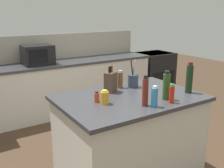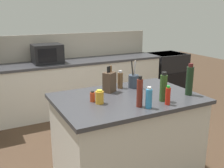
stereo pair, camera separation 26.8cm
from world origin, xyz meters
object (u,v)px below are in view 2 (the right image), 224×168
Objects in this scene: dish_soap_bottle at (149,98)px; vinegar_bottle at (140,92)px; hot_sauce_bottle at (168,96)px; wine_bottle at (190,80)px; pepper_grinder at (120,80)px; utensil_crock at (133,81)px; spice_jar_paprika at (92,97)px; knife_block at (109,82)px; range_oven at (166,74)px; microwave at (47,54)px; olive_oil_bottle at (163,88)px; honey_jar at (100,97)px.

vinegar_bottle is (-0.06, 0.07, 0.04)m from dish_soap_bottle.
wine_bottle is at bearing 19.41° from hot_sauce_bottle.
dish_soap_bottle is 0.99× the size of pepper_grinder.
utensil_crock is 2.97× the size of spice_jar_paprika.
knife_block is 0.32m from utensil_crock.
dish_soap_bottle reaches higher than spice_jar_paprika.
vinegar_bottle is (0.04, -0.55, 0.03)m from knife_block.
vinegar_bottle is at bearing -174.56° from wine_bottle.
knife_block is 0.37m from spice_jar_paprika.
utensil_crock reaches higher than range_oven.
olive_oil_bottle is (0.53, -2.48, -0.02)m from microwave.
range_oven is 3.12× the size of olive_oil_bottle.
utensil_crock is (-2.05, -1.94, 0.56)m from range_oven.
hot_sauce_bottle is at bearing -15.74° from vinegar_bottle.
pepper_grinder is 1.90× the size of spice_jar_paprika.
spice_jar_paprika is 0.79× the size of honey_jar.
olive_oil_bottle is at bearing -174.73° from wine_bottle.
pepper_grinder is (-0.15, 0.06, 0.01)m from utensil_crock.
olive_oil_bottle is 1.46× the size of dish_soap_bottle.
olive_oil_bottle and vinegar_bottle have the same top height.
wine_bottle is at bearing -52.82° from utensil_crock.
utensil_crock is at bearing 127.18° from wine_bottle.
vinegar_bottle reaches higher than hot_sauce_bottle.
knife_block is at bearing 98.79° from dish_soap_bottle.
microwave is 1.92m from pepper_grinder.
microwave is at bearing 96.48° from dish_soap_bottle.
pepper_grinder is (-0.16, 0.59, -0.04)m from olive_oil_bottle.
hot_sauce_bottle is 0.73m from spice_jar_paprika.
olive_oil_bottle is at bearing -75.05° from pepper_grinder.
olive_oil_bottle is at bearing 76.15° from hot_sauce_bottle.
wine_bottle is (0.37, 0.03, 0.02)m from olive_oil_bottle.
knife_block is at bearing 122.84° from olive_oil_bottle.
range_oven is 6.73× the size of honey_jar.
olive_oil_bottle is at bearing -87.09° from knife_block.
olive_oil_bottle is at bearing 22.08° from dish_soap_bottle.
microwave is 2.41× the size of dish_soap_bottle.
olive_oil_bottle is 1.58× the size of hot_sauce_bottle.
dish_soap_bottle is at bearing -45.80° from spice_jar_paprika.
hot_sauce_bottle is (0.21, -0.01, -0.01)m from dish_soap_bottle.
microwave is at bearing 65.82° from knife_block.
microwave is 1.65× the size of vinegar_bottle.
hot_sauce_bottle is 0.43m from wine_bottle.
utensil_crock is 0.63m from wine_bottle.
pepper_grinder is at bearing 77.46° from vinegar_bottle.
honey_jar is (-0.56, 0.33, -0.02)m from hot_sauce_bottle.
wine_bottle reaches higher than pepper_grinder.
spice_jar_paprika is (-0.60, 0.41, -0.04)m from hot_sauce_bottle.
spice_jar_paprika is at bearing -148.59° from pepper_grinder.
wine_bottle is at bearing -124.42° from range_oven.
dish_soap_bottle is 0.56m from spice_jar_paprika.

